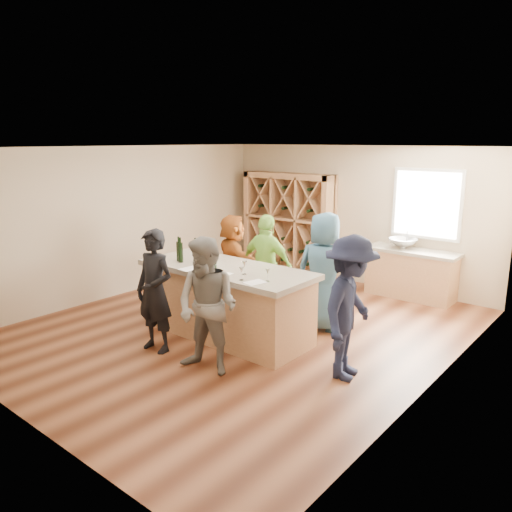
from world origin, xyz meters
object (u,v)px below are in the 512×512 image
Objects in this scene: tasting_counter_base at (227,304)px; wine_bottle_b at (181,252)px; person_near_left at (155,291)px; person_near_right at (207,306)px; person_far_left at (233,258)px; wine_bottle_d at (197,255)px; wine_bottle_f at (214,261)px; person_server at (350,308)px; wine_bottle_a at (179,251)px; sink at (403,243)px; wine_bottle_c at (195,252)px; person_far_right at (324,272)px; wine_rack at (288,223)px; wine_bottle_e at (207,256)px; person_far_mid at (267,266)px.

tasting_counter_base is 8.47× the size of wine_bottle_b.
person_near_left is at bearing -68.16° from wine_bottle_b.
person_near_right is 1.09× the size of person_far_left.
wine_bottle_d is 1.67m from person_far_left.
wine_bottle_f is at bearing -3.99° from wine_bottle_b.
person_far_left is at bearing 101.59° from wine_bottle_b.
person_server is 1.12× the size of person_far_left.
wine_bottle_d is at bearing 139.98° from person_far_left.
wine_bottle_f is (0.86, -0.10, -0.00)m from wine_bottle_a.
sink is 3.73m from person_server.
person_far_right reaches higher than wine_bottle_c.
tasting_counter_base is 1.61× the size of person_far_left.
tasting_counter_base is 1.16m from person_near_left.
wine_bottle_b is at bearing -28.09° from wine_bottle_a.
wine_bottle_b is 1.63m from person_far_left.
person_near_left is (0.40, -0.83, -0.36)m from wine_bottle_a.
wine_rack is 7.29× the size of wine_bottle_a.
wine_bottle_e is at bearing 75.50° from person_near_left.
person_far_mid is at bearing 95.42° from tasting_counter_base.
person_near_left is at bearing -121.95° from wine_bottle_f.
wine_rack is 4.00m from wine_bottle_d.
wine_bottle_e reaches higher than wine_bottle_c.
wine_bottle_a is 0.18× the size of person_far_mid.
tasting_counter_base is 1.50× the size of person_near_left.
wine_bottle_c is 2.69m from person_server.
person_far_left reaches higher than wine_bottle_f.
wine_bottle_b is 0.17× the size of person_near_right.
tasting_counter_base is at bearing -108.56° from sink.
wine_bottle_d is at bearing -153.93° from tasting_counter_base.
wine_bottle_b is 0.31m from wine_bottle_d.
sink is 4.06m from wine_bottle_c.
person_far_mid is (0.47, 1.17, -0.37)m from wine_bottle_c.
person_far_right reaches higher than tasting_counter_base.
sink is at bearing -108.09° from person_far_right.
sink is 2.80m from person_far_mid.
wine_bottle_a is 1.72m from person_near_right.
person_far_right is (1.23, 1.29, -0.31)m from wine_bottle_e.
wine_bottle_a is at bearing -149.24° from wine_bottle_c.
wine_bottle_d is 0.18× the size of person_far_mid.
person_far_mid is (-0.75, 2.16, -0.02)m from person_near_right.
person_near_right is at bearing -30.50° from wine_bottle_b.
person_near_left reaches higher than tasting_counter_base.
person_near_right is (2.15, -4.70, -0.22)m from wine_rack.
person_far_left is (-0.79, 1.44, -0.43)m from wine_bottle_e.
tasting_counter_base is 1.57m from person_far_right.
wine_bottle_a is 1.01× the size of wine_bottle_f.
person_far_mid is 5.73× the size of wine_bottle_f.
wine_bottle_f is (1.08, -1.59, 0.42)m from person_far_left.
wine_bottle_a is 1.53m from person_far_mid.
person_far_right is at bearing 37.57° from wine_bottle_c.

